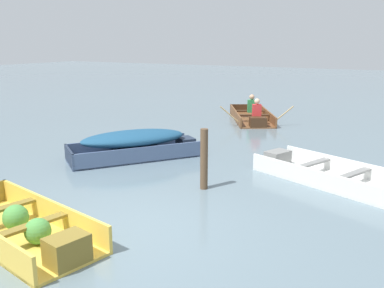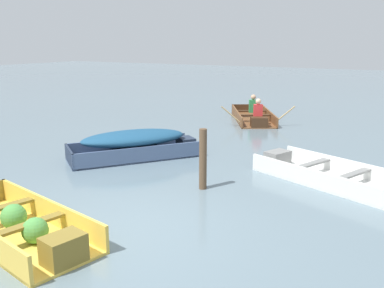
{
  "view_description": "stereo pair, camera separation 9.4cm",
  "coord_description": "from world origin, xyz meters",
  "px_view_note": "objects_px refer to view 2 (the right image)",
  "views": [
    {
      "loc": [
        3.85,
        -4.55,
        2.71
      ],
      "look_at": [
        -0.91,
        4.01,
        0.35
      ],
      "focal_mm": 40.0,
      "sensor_mm": 36.0,
      "label": 1
    },
    {
      "loc": [
        3.93,
        -4.5,
        2.71
      ],
      "look_at": [
        -0.91,
        4.01,
        0.35
      ],
      "focal_mm": 40.0,
      "sensor_mm": 36.0,
      "label": 2
    }
  ],
  "objects_px": {
    "dinghy_yellow_foreground": "(21,228)",
    "mooring_post": "(203,159)",
    "skiff_white_near_moored": "(324,174)",
    "rowboat_wooden_brown_with_crew": "(254,116)",
    "skiff_slate_blue_mid_moored": "(135,142)"
  },
  "relations": [
    {
      "from": "dinghy_yellow_foreground",
      "to": "mooring_post",
      "type": "relative_size",
      "value": 2.66
    },
    {
      "from": "skiff_white_near_moored",
      "to": "rowboat_wooden_brown_with_crew",
      "type": "relative_size",
      "value": 1.01
    },
    {
      "from": "rowboat_wooden_brown_with_crew",
      "to": "mooring_post",
      "type": "height_order",
      "value": "mooring_post"
    },
    {
      "from": "skiff_white_near_moored",
      "to": "skiff_slate_blue_mid_moored",
      "type": "xyz_separation_m",
      "value": [
        -4.29,
        -0.52,
        0.27
      ]
    },
    {
      "from": "rowboat_wooden_brown_with_crew",
      "to": "skiff_white_near_moored",
      "type": "bearing_deg",
      "value": -55.86
    },
    {
      "from": "rowboat_wooden_brown_with_crew",
      "to": "mooring_post",
      "type": "distance_m",
      "value": 7.24
    },
    {
      "from": "rowboat_wooden_brown_with_crew",
      "to": "dinghy_yellow_foreground",
      "type": "bearing_deg",
      "value": -87.05
    },
    {
      "from": "skiff_white_near_moored",
      "to": "skiff_slate_blue_mid_moored",
      "type": "height_order",
      "value": "skiff_slate_blue_mid_moored"
    },
    {
      "from": "dinghy_yellow_foreground",
      "to": "skiff_white_near_moored",
      "type": "distance_m",
      "value": 5.69
    },
    {
      "from": "skiff_white_near_moored",
      "to": "skiff_slate_blue_mid_moored",
      "type": "distance_m",
      "value": 4.33
    },
    {
      "from": "skiff_slate_blue_mid_moored",
      "to": "dinghy_yellow_foreground",
      "type": "bearing_deg",
      "value": -74.38
    },
    {
      "from": "skiff_slate_blue_mid_moored",
      "to": "skiff_white_near_moored",
      "type": "bearing_deg",
      "value": 6.86
    },
    {
      "from": "skiff_slate_blue_mid_moored",
      "to": "mooring_post",
      "type": "xyz_separation_m",
      "value": [
        2.43,
        -1.14,
        0.19
      ]
    },
    {
      "from": "dinghy_yellow_foreground",
      "to": "rowboat_wooden_brown_with_crew",
      "type": "bearing_deg",
      "value": 92.95
    },
    {
      "from": "dinghy_yellow_foreground",
      "to": "mooring_post",
      "type": "xyz_separation_m",
      "value": [
        1.24,
        3.11,
        0.42
      ]
    }
  ]
}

